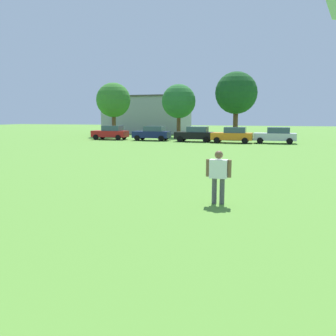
% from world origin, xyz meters
% --- Properties ---
extents(ground_plane, '(160.00, 160.00, 0.00)m').
position_xyz_m(ground_plane, '(0.00, 30.00, 0.00)').
color(ground_plane, '#568C33').
extents(adult_bystander, '(0.84, 0.33, 1.76)m').
position_xyz_m(adult_bystander, '(3.74, 12.57, 1.05)').
color(adult_bystander, '#4C4C51').
rests_on(adult_bystander, ground).
extents(parked_car_red_0, '(4.30, 2.02, 1.68)m').
position_xyz_m(parked_car_red_0, '(-13.89, 41.86, 0.86)').
color(parked_car_red_0, red).
rests_on(parked_car_red_0, ground).
extents(parked_car_navy_1, '(4.30, 2.02, 1.68)m').
position_xyz_m(parked_car_navy_1, '(-8.48, 41.66, 0.86)').
color(parked_car_navy_1, '#141E4C').
rests_on(parked_car_navy_1, ground).
extents(parked_car_black_2, '(4.30, 2.02, 1.68)m').
position_xyz_m(parked_car_black_2, '(-3.21, 41.10, 0.86)').
color(parked_car_black_2, black).
rests_on(parked_car_black_2, ground).
extents(parked_car_orange_3, '(4.30, 2.02, 1.68)m').
position_xyz_m(parked_car_orange_3, '(1.00, 40.46, 0.86)').
color(parked_car_orange_3, orange).
rests_on(parked_car_orange_3, ground).
extents(parked_car_silver_4, '(4.30, 2.02, 1.68)m').
position_xyz_m(parked_car_silver_4, '(5.42, 41.00, 0.86)').
color(parked_car_silver_4, silver).
rests_on(parked_car_silver_4, ground).
extents(tree_far_left, '(4.77, 4.77, 7.44)m').
position_xyz_m(tree_far_left, '(-16.55, 48.64, 5.02)').
color(tree_far_left, brown).
rests_on(tree_far_left, ground).
extents(tree_center, '(4.55, 4.55, 7.09)m').
position_xyz_m(tree_center, '(-7.32, 49.40, 4.78)').
color(tree_center, brown).
rests_on(tree_center, ground).
extents(tree_far_right, '(5.55, 5.55, 8.65)m').
position_xyz_m(tree_far_right, '(0.16, 50.79, 5.84)').
color(tree_far_right, brown).
rests_on(tree_far_right, ground).
extents(house_left, '(13.66, 9.19, 6.14)m').
position_xyz_m(house_left, '(-15.61, 60.31, 3.08)').
color(house_left, '#9999A3').
rests_on(house_left, ground).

